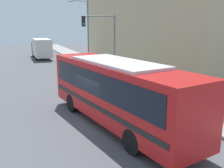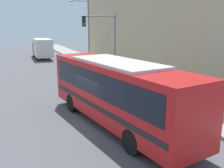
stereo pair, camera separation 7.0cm
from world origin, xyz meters
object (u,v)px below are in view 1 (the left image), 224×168
(fire_hydrant, at_px, (134,83))
(traffic_light_pole, at_px, (104,36))
(street_lamp, at_px, (86,28))
(city_bus, at_px, (116,89))
(delivery_truck, at_px, (41,48))

(fire_hydrant, bearing_deg, traffic_light_pole, 101.70)
(traffic_light_pole, xyz_separation_m, street_lamp, (0.86, 8.69, 0.65))
(traffic_light_pole, relative_size, street_lamp, 0.74)
(city_bus, bearing_deg, traffic_light_pole, 62.74)
(delivery_truck, distance_m, fire_hydrant, 23.13)
(city_bus, bearing_deg, street_lamp, 67.96)
(city_bus, xyz_separation_m, delivery_truck, (-0.09, 29.13, -0.31))
(delivery_truck, bearing_deg, street_lamp, -65.31)
(fire_hydrant, bearing_deg, delivery_truck, 101.12)
(city_bus, bearing_deg, delivery_truck, 80.61)
(street_lamp, bearing_deg, fire_hydrant, -89.80)
(fire_hydrant, distance_m, street_lamp, 13.76)
(city_bus, height_order, street_lamp, street_lamp)
(city_bus, distance_m, fire_hydrant, 7.93)
(delivery_truck, bearing_deg, traffic_light_pole, -79.02)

